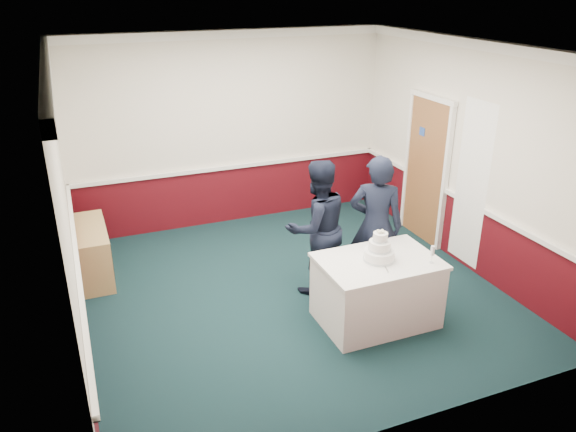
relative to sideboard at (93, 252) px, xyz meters
name	(u,v)px	position (x,y,z in m)	size (l,w,h in m)	color
ground	(292,291)	(2.28, -1.38, -0.35)	(5.00, 5.00, 0.00)	black
room_shell	(280,129)	(2.36, -0.77, 1.62)	(5.00, 5.00, 3.00)	silver
sideboard	(93,252)	(0.00, 0.00, 0.00)	(0.41, 1.20, 0.70)	#AA8552
cake_table	(377,290)	(2.92, -2.34, 0.05)	(1.32, 0.92, 0.79)	white
wedding_cake	(379,251)	(2.92, -2.34, 0.55)	(0.35, 0.35, 0.36)	white
cake_knife	(386,268)	(2.89, -2.54, 0.44)	(0.01, 0.22, 0.01)	silver
champagne_flute	(433,252)	(3.42, -2.62, 0.58)	(0.05, 0.05, 0.21)	silver
person_man	(317,228)	(2.58, -1.43, 0.51)	(0.84, 0.65, 1.72)	black
person_woman	(376,226)	(3.23, -1.73, 0.55)	(0.65, 0.43, 1.80)	black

